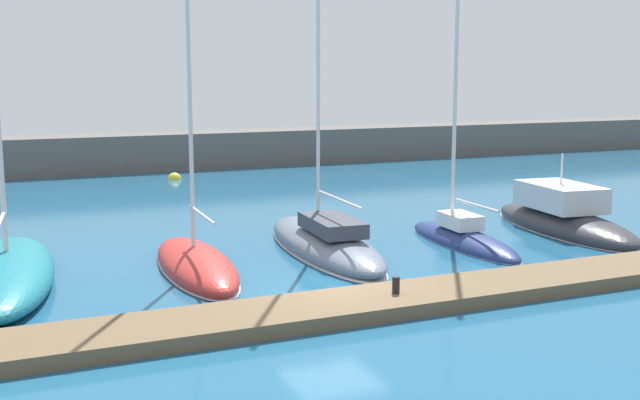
% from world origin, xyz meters
% --- Properties ---
extents(ground_plane, '(120.00, 120.00, 0.00)m').
position_xyz_m(ground_plane, '(0.00, 0.00, 0.00)').
color(ground_plane, '#1E567A').
extents(dock_pier, '(31.15, 2.29, 0.37)m').
position_xyz_m(dock_pier, '(0.00, -1.74, 0.18)').
color(dock_pier, brown).
rests_on(dock_pier, ground_plane).
extents(breakwater_seawall, '(108.00, 3.18, 2.26)m').
position_xyz_m(breakwater_seawall, '(0.00, 30.30, 1.13)').
color(breakwater_seawall, '#5B5651').
rests_on(breakwater_seawall, ground_plane).
extents(sailboat_teal_second, '(3.64, 9.41, 20.23)m').
position_xyz_m(sailboat_teal_second, '(-8.14, 4.72, 0.48)').
color(sailboat_teal_second, '#19707F').
rests_on(sailboat_teal_second, ground_plane).
extents(sailboat_red_third, '(2.40, 7.29, 13.45)m').
position_xyz_m(sailboat_red_third, '(-2.75, 4.06, 0.26)').
color(sailboat_red_third, '#B72D28').
rests_on(sailboat_red_third, ground_plane).
extents(sailboat_slate_fourth, '(3.07, 9.20, 15.77)m').
position_xyz_m(sailboat_slate_fourth, '(1.95, 4.80, 0.37)').
color(sailboat_slate_fourth, slate).
rests_on(sailboat_slate_fourth, ground_plane).
extents(sailboat_navy_fifth, '(2.19, 6.91, 14.73)m').
position_xyz_m(sailboat_navy_fifth, '(6.96, 3.96, 0.26)').
color(sailboat_navy_fifth, navy).
rests_on(sailboat_navy_fifth, ground_plane).
extents(motorboat_charcoal_sixth, '(3.73, 8.76, 3.36)m').
position_xyz_m(motorboat_charcoal_sixth, '(11.95, 4.50, 0.43)').
color(motorboat_charcoal_sixth, '#2D2D33').
rests_on(motorboat_charcoal_sixth, ground_plane).
extents(mooring_buoy_yellow, '(0.77, 0.77, 0.77)m').
position_xyz_m(mooring_buoy_yellow, '(1.78, 25.21, 0.00)').
color(mooring_buoy_yellow, yellow).
rests_on(mooring_buoy_yellow, ground_plane).
extents(dock_bollard, '(0.20, 0.20, 0.44)m').
position_xyz_m(dock_bollard, '(1.02, -1.74, 0.59)').
color(dock_bollard, black).
rests_on(dock_bollard, dock_pier).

